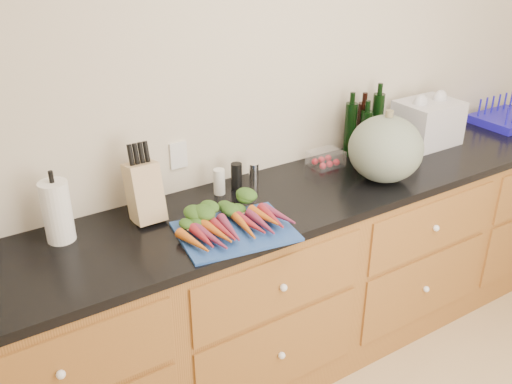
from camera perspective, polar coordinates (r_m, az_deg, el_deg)
wall_back at (r=2.81m, az=2.98°, el=9.83°), size 4.10×0.05×2.60m
cabinets at (r=2.94m, az=6.32°, el=-7.90°), size 3.60×0.64×0.90m
countertop at (r=2.71m, az=6.75°, el=0.37°), size 3.64×0.62×0.04m
cutting_board at (r=2.29m, az=-2.10°, el=-3.95°), size 0.49×0.40×0.01m
carrots at (r=2.30m, az=-2.63°, el=-2.87°), size 0.42×0.31×0.06m
squash at (r=2.74m, az=12.83°, el=4.23°), size 0.35×0.35×0.31m
paper_towel at (r=2.31m, az=-19.26°, el=-1.87°), size 0.11×0.11×0.25m
knife_block at (r=2.38m, az=-11.10°, el=-0.01°), size 0.12×0.12×0.25m
grinder_salt at (r=2.57m, az=-3.70°, el=1.04°), size 0.05×0.05×0.12m
grinder_pepper at (r=2.61m, az=-1.96°, el=1.57°), size 0.05×0.05×0.13m
canister_chrome at (r=2.66m, az=-0.22°, el=1.82°), size 0.05×0.05×0.11m
tomato_box at (r=2.89m, az=6.99°, el=3.34°), size 0.16×0.13×0.08m
bottles at (r=3.06m, az=10.74°, el=6.36°), size 0.25×0.13×0.30m
grocery_bag at (r=3.27m, az=16.75°, el=6.67°), size 0.32×0.26×0.24m
dish_rack at (r=3.78m, az=23.83°, el=6.86°), size 0.38×0.30×0.15m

